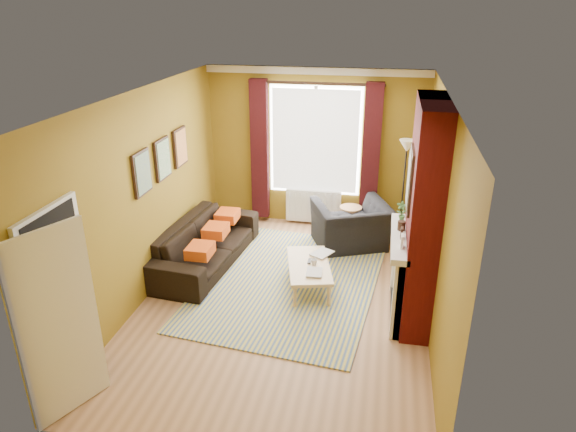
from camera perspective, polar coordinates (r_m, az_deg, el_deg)
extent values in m
plane|color=#936643|center=(7.19, -0.39, -9.24)|extent=(5.50, 5.50, 0.00)
cube|color=olive|center=(9.13, 3.05, 7.46)|extent=(3.80, 0.02, 2.80)
cube|color=olive|center=(4.21, -8.09, -12.57)|extent=(3.80, 0.02, 2.80)
cube|color=olive|center=(6.47, 16.29, -0.07)|extent=(0.02, 5.50, 2.80)
cube|color=olive|center=(7.15, -15.52, 2.22)|extent=(0.02, 5.50, 2.80)
cube|color=white|center=(6.17, -0.46, 13.34)|extent=(3.80, 5.50, 0.01)
cube|color=#4A0B0A|center=(6.46, 14.75, 0.05)|extent=(0.35, 1.40, 2.80)
cube|color=silver|center=(6.81, 12.40, -6.43)|extent=(0.12, 1.30, 1.10)
cube|color=silver|center=(6.57, 12.35, -2.36)|extent=(0.22, 1.40, 0.08)
cube|color=silver|center=(6.33, 12.22, -9.19)|extent=(0.16, 0.14, 1.04)
cube|color=silver|center=(7.34, 12.19, -4.43)|extent=(0.16, 0.14, 1.04)
cube|color=black|center=(6.86, 12.58, -7.18)|extent=(0.06, 0.80, 0.90)
cube|color=black|center=(7.08, 12.12, -10.11)|extent=(0.20, 1.00, 0.06)
cube|color=silver|center=(6.20, 12.55, -2.73)|extent=(0.03, 0.12, 0.16)
cube|color=black|center=(6.44, 12.52, -1.86)|extent=(0.03, 0.10, 0.14)
cylinder|color=black|center=(6.67, 12.50, -1.05)|extent=(0.10, 0.10, 0.12)
cube|color=black|center=(6.29, 13.43, 3.96)|extent=(0.03, 0.60, 0.75)
cube|color=#955D32|center=(6.29, 13.25, 3.97)|extent=(0.01, 0.52, 0.66)
cube|color=silver|center=(8.83, 3.20, 15.81)|extent=(3.80, 0.08, 0.12)
cube|color=white|center=(9.06, 3.04, 8.33)|extent=(1.60, 0.04, 1.90)
cube|color=white|center=(9.02, 3.00, 8.27)|extent=(1.50, 0.02, 1.80)
cube|color=silver|center=(9.04, 3.02, 8.30)|extent=(0.06, 0.04, 1.90)
cube|color=#370C10|center=(9.21, -3.16, 7.28)|extent=(0.30, 0.16, 2.50)
cube|color=#370C10|center=(8.95, 9.19, 6.55)|extent=(0.30, 0.16, 2.50)
cylinder|color=black|center=(8.77, 3.09, 14.52)|extent=(2.30, 0.05, 0.05)
cube|color=silver|center=(9.37, 2.83, 1.10)|extent=(1.00, 0.10, 0.60)
cube|color=silver|center=(9.38, 0.06, 1.17)|extent=(0.04, 0.03, 0.56)
cube|color=silver|center=(9.36, 0.72, 1.12)|extent=(0.04, 0.03, 0.56)
cube|color=silver|center=(9.35, 1.38, 1.07)|extent=(0.04, 0.03, 0.56)
cube|color=silver|center=(9.33, 2.04, 1.02)|extent=(0.04, 0.03, 0.56)
cube|color=silver|center=(9.32, 2.71, 0.97)|extent=(0.04, 0.03, 0.56)
cube|color=silver|center=(9.30, 3.38, 0.92)|extent=(0.04, 0.03, 0.56)
cube|color=silver|center=(9.29, 4.05, 0.87)|extent=(0.04, 0.03, 0.56)
cube|color=silver|center=(9.28, 4.73, 0.82)|extent=(0.04, 0.03, 0.56)
cube|color=silver|center=(9.27, 5.40, 0.77)|extent=(0.04, 0.03, 0.56)
cube|color=black|center=(6.95, -15.95, 4.62)|extent=(0.04, 0.44, 0.58)
cube|color=#ADD231|center=(6.93, -15.76, 4.61)|extent=(0.01, 0.38, 0.52)
cube|color=black|center=(7.50, -13.78, 6.18)|extent=(0.04, 0.44, 0.58)
cube|color=#2E8A3A|center=(7.49, -13.61, 6.17)|extent=(0.01, 0.38, 0.52)
cube|color=black|center=(8.07, -11.91, 7.52)|extent=(0.04, 0.44, 0.58)
cube|color=#C54331|center=(8.06, -11.75, 7.51)|extent=(0.01, 0.38, 0.52)
cube|color=silver|center=(5.73, -23.75, -8.79)|extent=(0.05, 0.94, 2.06)
cube|color=black|center=(5.72, -23.59, -8.82)|extent=(0.02, 0.80, 1.98)
cube|color=silver|center=(5.39, -24.11, -11.01)|extent=(0.37, 0.74, 1.98)
imported|color=#3C6E31|center=(6.92, 12.53, 0.51)|extent=(0.14, 0.10, 0.27)
cube|color=#C84610|center=(7.43, -9.74, -3.80)|extent=(0.34, 0.40, 0.16)
cube|color=#C84610|center=(8.02, -8.02, -1.61)|extent=(0.34, 0.40, 0.16)
cube|color=#C84610|center=(8.54, -6.75, 0.03)|extent=(0.34, 0.40, 0.16)
cube|color=#355593|center=(7.57, 0.19, -7.38)|extent=(2.77, 3.60, 0.02)
imported|color=black|center=(8.06, -9.19, -3.01)|extent=(1.15, 2.43, 0.69)
imported|color=black|center=(8.55, 7.01, -1.05)|extent=(1.48, 1.40, 0.76)
cube|color=tan|center=(7.29, 2.33, -5.51)|extent=(0.83, 1.25, 0.05)
cylinder|color=tan|center=(6.93, 0.77, -8.97)|extent=(0.06, 0.06, 0.33)
cylinder|color=tan|center=(6.97, 4.57, -8.85)|extent=(0.06, 0.06, 0.33)
cylinder|color=tan|center=(7.82, 0.31, -4.99)|extent=(0.06, 0.06, 0.33)
cylinder|color=tan|center=(7.86, 3.65, -4.90)|extent=(0.06, 0.06, 0.33)
cylinder|color=olive|center=(9.11, 6.93, -0.41)|extent=(0.45, 0.45, 0.49)
cylinder|color=black|center=(8.99, 12.16, -2.71)|extent=(0.34, 0.34, 0.03)
cylinder|color=black|center=(8.67, 12.61, 2.29)|extent=(0.03, 0.03, 1.64)
cone|color=beige|center=(8.42, 13.10, 7.59)|extent=(0.34, 0.34, 0.20)
imported|color=#999999|center=(7.05, 2.07, -6.23)|extent=(0.23, 0.30, 0.03)
imported|color=#999999|center=(7.62, 3.07, -3.91)|extent=(0.36, 0.40, 0.02)
imported|color=#999999|center=(7.24, 2.92, -5.15)|extent=(0.11, 0.11, 0.09)
cube|color=#232326|center=(7.34, 2.41, -5.03)|extent=(0.05, 0.15, 0.02)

